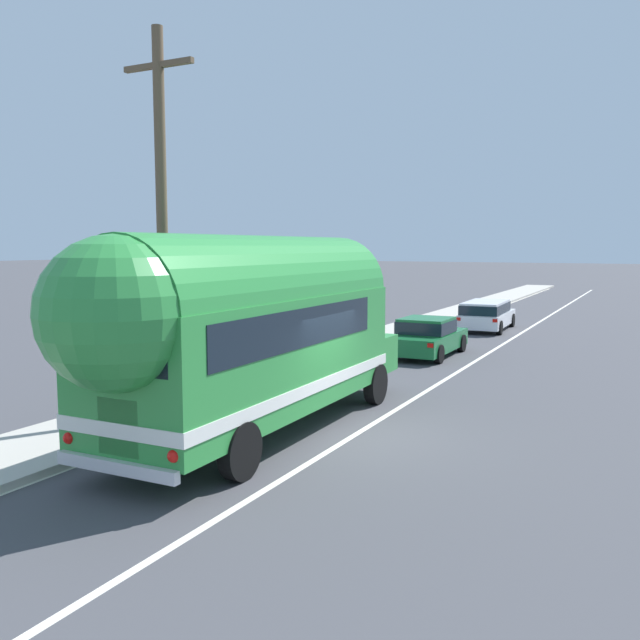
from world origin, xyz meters
TOP-DOWN VIEW (x-y plane):
  - ground_plane at (0.00, 0.00)m, footprint 300.00×300.00m
  - lane_markings at (-1.68, 12.00)m, footprint 3.76×80.00m
  - sidewalk_slab at (-4.89, 10.00)m, footprint 2.53×90.00m
  - utility_pole at (-4.15, -0.93)m, footprint 1.80×0.24m
  - painted_bus at (-1.80, -1.20)m, footprint 2.67×10.66m
  - car_lead at (-1.86, 10.50)m, footprint 1.96×4.28m
  - car_second at (-1.68, 18.79)m, footprint 2.10×4.83m

SIDE VIEW (x-z plane):
  - ground_plane at x=0.00m, z-range 0.00..0.00m
  - lane_markings at x=-1.68m, z-range 0.00..0.01m
  - sidewalk_slab at x=-4.89m, z-range 0.00..0.15m
  - car_lead at x=-1.86m, z-range 0.04..1.41m
  - car_second at x=-1.68m, z-range 0.11..1.48m
  - painted_bus at x=-1.80m, z-range 0.24..4.37m
  - utility_pole at x=-4.15m, z-range 0.17..8.67m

